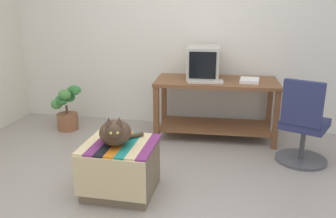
{
  "coord_description": "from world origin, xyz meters",
  "views": [
    {
      "loc": [
        0.68,
        -2.52,
        1.6
      ],
      "look_at": [
        -0.01,
        0.85,
        0.55
      ],
      "focal_mm": 37.7,
      "sensor_mm": 36.0,
      "label": 1
    }
  ],
  "objects": [
    {
      "name": "cat",
      "position": [
        -0.3,
        0.07,
        0.56
      ],
      "size": [
        0.37,
        0.43,
        0.28
      ],
      "rotation": [
        0.0,
        0.0,
        0.32
      ],
      "color": "#473323",
      "rests_on": "ottoman_with_blanket"
    },
    {
      "name": "book",
      "position": [
        0.81,
        1.57,
        0.73
      ],
      "size": [
        0.23,
        0.27,
        0.04
      ],
      "primitive_type": "cube",
      "rotation": [
        0.0,
        0.0,
        -0.06
      ],
      "color": "white",
      "rests_on": "desk"
    },
    {
      "name": "keyboard",
      "position": [
        0.31,
        1.45,
        0.72
      ],
      "size": [
        0.42,
        0.2,
        0.02
      ],
      "primitive_type": "cube",
      "rotation": [
        0.0,
        0.0,
        0.13
      ],
      "color": "beige",
      "rests_on": "desk"
    },
    {
      "name": "office_chair",
      "position": [
        1.35,
        1.02,
        0.39
      ],
      "size": [
        0.55,
        0.55,
        0.89
      ],
      "rotation": [
        0.0,
        0.0,
        2.73
      ],
      "color": "#4C4C51",
      "rests_on": "ground_plane"
    },
    {
      "name": "ottoman_with_blanket",
      "position": [
        -0.27,
        0.1,
        0.23
      ],
      "size": [
        0.6,
        0.58,
        0.45
      ],
      "color": "#7A664C",
      "rests_on": "ground_plane"
    },
    {
      "name": "desk",
      "position": [
        0.43,
        1.6,
        0.49
      ],
      "size": [
        1.47,
        0.74,
        0.71
      ],
      "rotation": [
        0.0,
        0.0,
        0.05
      ],
      "color": "brown",
      "rests_on": "ground_plane"
    },
    {
      "name": "ground_plane",
      "position": [
        0.0,
        0.0,
        0.0
      ],
      "size": [
        14.0,
        14.0,
        0.0
      ],
      "primitive_type": "plane",
      "color": "#9E9389"
    },
    {
      "name": "potted_plant",
      "position": [
        -1.47,
        1.48,
        0.28
      ],
      "size": [
        0.4,
        0.32,
        0.6
      ],
      "color": "brown",
      "rests_on": "ground_plane"
    },
    {
      "name": "tv_monitor",
      "position": [
        0.26,
        1.64,
        0.9
      ],
      "size": [
        0.39,
        0.49,
        0.39
      ],
      "rotation": [
        0.0,
        0.0,
        0.05
      ],
      "color": "#BCB7A8",
      "rests_on": "desk"
    },
    {
      "name": "back_wall",
      "position": [
        0.0,
        2.05,
        1.3
      ],
      "size": [
        8.0,
        0.1,
        2.6
      ],
      "primitive_type": "cube",
      "color": "silver",
      "rests_on": "ground_plane"
    }
  ]
}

